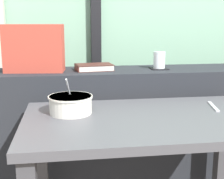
# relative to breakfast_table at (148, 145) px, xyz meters

# --- Properties ---
(dark_console_ledge) EXTENTS (2.80, 0.33, 0.85)m
(dark_console_ledge) POSITION_rel_breakfast_table_xyz_m (-0.09, 0.55, -0.18)
(dark_console_ledge) COLOR #23262B
(dark_console_ledge) RESTS_ON ground
(breakfast_table) EXTENTS (1.07, 0.62, 0.73)m
(breakfast_table) POSITION_rel_breakfast_table_xyz_m (0.00, 0.00, 0.00)
(breakfast_table) COLOR #414145
(breakfast_table) RESTS_ON ground
(coaster_square) EXTENTS (0.10, 0.10, 0.00)m
(coaster_square) POSITION_rel_breakfast_table_xyz_m (0.20, 0.54, 0.25)
(coaster_square) COLOR black
(coaster_square) RESTS_ON dark_console_ledge
(juice_glass) EXTENTS (0.07, 0.07, 0.10)m
(juice_glass) POSITION_rel_breakfast_table_xyz_m (0.20, 0.54, 0.29)
(juice_glass) COLOR white
(juice_glass) RESTS_ON coaster_square
(closed_book) EXTENTS (0.22, 0.16, 0.03)m
(closed_book) POSITION_rel_breakfast_table_xyz_m (-0.19, 0.55, 0.26)
(closed_book) COLOR #47231E
(closed_book) RESTS_ON dark_console_ledge
(throw_pillow) EXTENTS (0.33, 0.17, 0.26)m
(throw_pillow) POSITION_rel_breakfast_table_xyz_m (-0.52, 0.55, 0.38)
(throw_pillow) COLOR #B74233
(throw_pillow) RESTS_ON dark_console_ledge
(soup_bowl) EXTENTS (0.19, 0.19, 0.16)m
(soup_bowl) POSITION_rel_breakfast_table_xyz_m (-0.33, 0.10, 0.17)
(soup_bowl) COLOR silver
(soup_bowl) RESTS_ON breakfast_table
(fork_utensil) EXTENTS (0.05, 0.17, 0.01)m
(fork_utensil) POSITION_rel_breakfast_table_xyz_m (0.34, 0.10, 0.13)
(fork_utensil) COLOR silver
(fork_utensil) RESTS_ON breakfast_table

